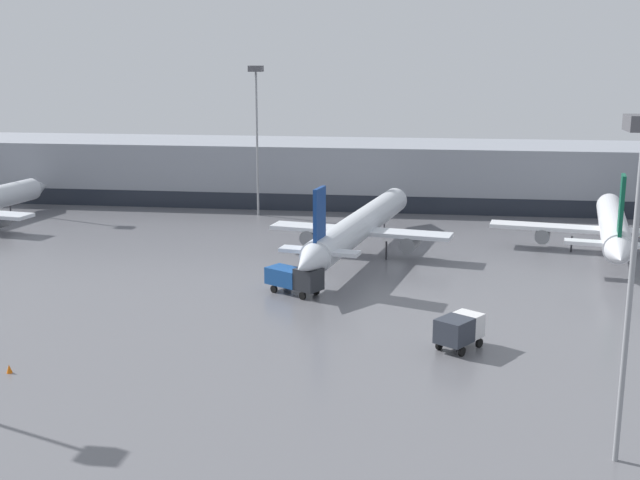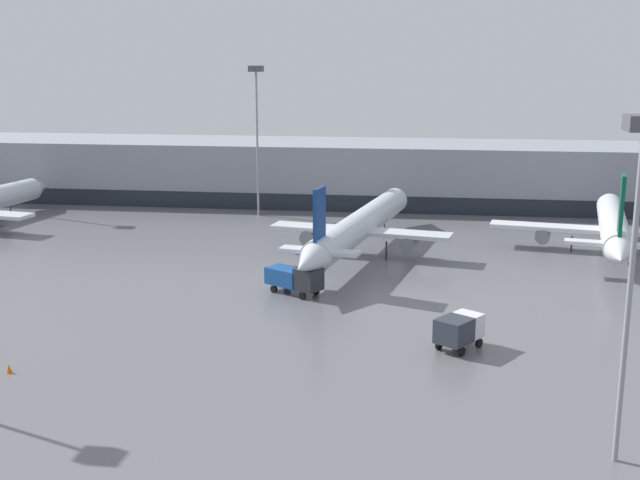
# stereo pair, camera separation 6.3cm
# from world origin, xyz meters

# --- Properties ---
(terminal_building) EXTENTS (160.00, 26.96, 9.00)m
(terminal_building) POSITION_xyz_m (-0.13, 61.94, 4.49)
(terminal_building) COLOR gray
(terminal_building) RESTS_ON ground_plane
(parked_jet_1) EXTENTS (26.81, 32.79, 10.31)m
(parked_jet_1) POSITION_xyz_m (58.31, 33.73, 3.06)
(parked_jet_1) COLOR silver
(parked_jet_1) RESTS_ON ground_plane
(parked_jet_2) EXTENTS (20.29, 39.90, 9.69)m
(parked_jet_2) POSITION_xyz_m (30.59, 29.02, 3.32)
(parked_jet_2) COLOR silver
(parked_jet_2) RESTS_ON ground_plane
(service_truck_0) EXTENTS (5.83, 4.66, 2.69)m
(service_truck_0) POSITION_xyz_m (25.98, 13.53, 1.54)
(service_truck_0) COLOR #19478C
(service_truck_0) RESTS_ON ground_plane
(service_truck_1) EXTENTS (3.95, 4.40, 2.52)m
(service_truck_1) POSITION_xyz_m (40.49, 1.12, 1.57)
(service_truck_1) COLOR #2D333D
(service_truck_1) RESTS_ON ground_plane
(traffic_cone_2) EXTENTS (0.41, 0.41, 0.62)m
(traffic_cone_2) POSITION_xyz_m (9.46, -7.87, 0.31)
(traffic_cone_2) COLOR orange
(traffic_cone_2) RESTS_ON ground_plane
(apron_light_mast_1) EXTENTS (1.80, 1.80, 20.23)m
(apron_light_mast_1) POSITION_xyz_m (14.68, 50.06, 15.76)
(apron_light_mast_1) COLOR gray
(apron_light_mast_1) RESTS_ON ground_plane
(apron_light_mast_3) EXTENTS (1.80, 1.80, 18.60)m
(apron_light_mast_3) POSITION_xyz_m (48.37, -15.03, 14.65)
(apron_light_mast_3) COLOR gray
(apron_light_mast_3) RESTS_ON ground_plane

